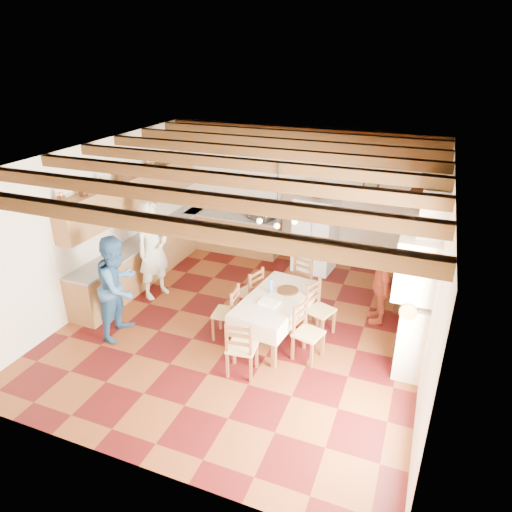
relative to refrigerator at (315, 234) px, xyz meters
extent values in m
cube|color=#460D0D|center=(-0.55, -2.67, -0.84)|extent=(6.00, 6.50, 0.02)
cube|color=silver|center=(-0.55, -2.67, 2.18)|extent=(6.00, 6.50, 0.02)
cube|color=#F4E3C9|center=(-0.55, 0.59, 0.67)|extent=(6.00, 0.02, 3.00)
cube|color=#F4E3C9|center=(-0.55, -5.93, 0.67)|extent=(6.00, 0.02, 3.00)
cube|color=#F4E3C9|center=(-3.56, -2.67, 0.67)|extent=(0.02, 6.50, 3.00)
cube|color=#F4E3C9|center=(2.46, -2.67, 0.67)|extent=(0.02, 6.50, 3.00)
cube|color=brown|center=(-3.25, -1.62, -0.40)|extent=(0.60, 4.30, 0.86)
cube|color=brown|center=(-2.10, 0.28, -0.40)|extent=(2.30, 0.60, 0.86)
cube|color=gray|center=(-3.25, -1.62, 0.05)|extent=(0.62, 4.30, 0.04)
cube|color=gray|center=(-2.10, 0.28, 0.05)|extent=(2.34, 0.62, 0.04)
cube|color=beige|center=(-3.54, -1.62, 0.37)|extent=(0.03, 4.30, 0.60)
cube|color=beige|center=(-2.10, 0.57, 0.37)|extent=(2.30, 0.03, 0.60)
cube|color=brown|center=(-3.38, -1.62, 1.02)|extent=(0.35, 4.20, 0.70)
cube|color=black|center=(1.00, 0.56, 1.02)|extent=(0.34, 0.03, 0.42)
cube|color=white|center=(0.00, 0.00, 0.00)|extent=(0.90, 0.77, 1.66)
cube|color=#EEE5CE|center=(0.06, -2.78, -0.10)|extent=(1.08, 1.82, 0.05)
cube|color=brown|center=(-0.39, -3.50, -0.47)|extent=(0.08, 0.08, 0.72)
cube|color=brown|center=(0.32, -3.58, -0.47)|extent=(0.08, 0.08, 0.72)
cube|color=brown|center=(-0.21, -1.97, -0.47)|extent=(0.08, 0.08, 0.72)
cube|color=brown|center=(0.50, -2.05, -0.47)|extent=(0.08, 0.08, 0.72)
torus|color=black|center=(0.06, -2.78, 1.42)|extent=(0.47, 0.47, 0.03)
imported|color=beige|center=(-2.61, -2.29, 0.15)|extent=(0.68, 0.83, 1.97)
imported|color=#2D5788|center=(-2.42, -3.63, 0.07)|extent=(0.73, 0.91, 1.80)
imported|color=#AA4026|center=(1.62, -1.63, -0.11)|extent=(0.58, 0.92, 1.45)
imported|color=silver|center=(-1.37, 0.28, 0.23)|extent=(0.67, 0.55, 0.32)
imported|color=#3A180E|center=(0.00, 0.00, 0.97)|extent=(0.31, 0.31, 0.27)
camera|label=1|loc=(2.16, -9.01, 3.71)|focal=32.00mm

